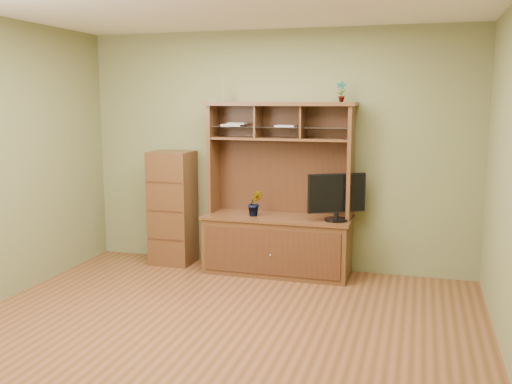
% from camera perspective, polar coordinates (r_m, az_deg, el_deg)
% --- Properties ---
extents(room, '(4.54, 4.04, 2.74)m').
position_cam_1_polar(room, '(4.62, -4.06, 2.06)').
color(room, '#583319').
rests_on(room, ground).
extents(media_hutch, '(1.66, 0.61, 1.90)m').
position_cam_1_polar(media_hutch, '(6.37, 2.20, -3.52)').
color(media_hutch, '#442413').
rests_on(media_hutch, room).
extents(monitor, '(0.58, 0.36, 0.51)m').
position_cam_1_polar(monitor, '(6.09, 8.06, -0.39)').
color(monitor, black).
rests_on(monitor, media_hutch).
extents(orchid_plant, '(0.19, 0.17, 0.29)m').
position_cam_1_polar(orchid_plant, '(6.30, -0.12, -1.12)').
color(orchid_plant, '#305A1E').
rests_on(orchid_plant, media_hutch).
extents(top_plant, '(0.12, 0.08, 0.22)m').
position_cam_1_polar(top_plant, '(6.17, 8.51, 9.90)').
color(top_plant, '#426C26').
rests_on(top_plant, media_hutch).
extents(reed_diffuser, '(0.05, 0.05, 0.27)m').
position_cam_1_polar(reed_diffuser, '(6.48, -3.31, 9.92)').
color(reed_diffuser, silver).
rests_on(reed_diffuser, media_hutch).
extents(magazines, '(0.84, 0.18, 0.04)m').
position_cam_1_polar(magazines, '(6.38, -0.50, 6.74)').
color(magazines, '#B6B6BB').
rests_on(magazines, media_hutch).
extents(side_cabinet, '(0.48, 0.43, 1.33)m').
position_cam_1_polar(side_cabinet, '(6.80, -8.33, -1.56)').
color(side_cabinet, '#442413').
rests_on(side_cabinet, room).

